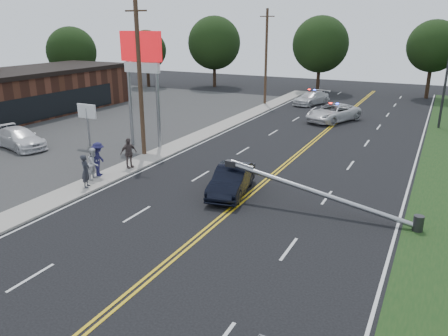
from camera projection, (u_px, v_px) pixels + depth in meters
The scene contains 23 objects.
ground at pixel (152, 276), 15.35m from camera, with size 120.00×120.00×0.00m, color black.
parking_lot at pixel (10, 143), 32.36m from camera, with size 25.00×60.00×0.01m, color #2D2D2D.
sidewalk at pixel (136, 164), 27.40m from camera, with size 1.80×70.00×0.12m, color #9C968D.
centerline_yellow at pixel (259, 186), 23.83m from camera, with size 0.36×80.00×0.00m, color gold.
pylon_sign at pixel (142, 61), 29.82m from camera, with size 3.20×0.35×8.00m.
small_sign at pixel (87, 115), 30.77m from camera, with size 1.60×0.14×3.10m.
traffic_signal at pixel (446, 78), 35.95m from camera, with size 0.28×0.41×7.05m.
fallen_streetlight at pixel (328, 196), 20.06m from camera, with size 9.36×0.44×1.91m.
utility_pole_mid at pixel (140, 79), 27.86m from camera, with size 1.60×0.28×10.00m.
utility_pole_far at pixel (266, 57), 46.53m from camera, with size 1.60×0.28×10.00m.
tree_3 at pixel (72, 52), 55.71m from camera, with size 6.20×6.20×8.20m.
tree_4 at pixel (147, 50), 60.38m from camera, with size 5.36×5.36×7.72m.
tree_5 at pixel (214, 43), 59.91m from camera, with size 7.19×7.19×9.57m.
tree_6 at pixel (320, 44), 55.21m from camera, with size 7.05×7.05×9.53m.
tree_7 at pixel (434, 46), 50.29m from camera, with size 5.94×5.94×9.00m.
crashed_sedan at pixel (232, 180), 22.59m from camera, with size 1.57×4.50×1.48m, color black.
parked_car at pixel (19, 138), 30.98m from camera, with size 2.02×4.96×1.44m, color silver.
emergency_a at pixel (333, 113), 39.53m from camera, with size 2.61×5.67×1.58m, color silver.
emergency_b at pixel (311, 98), 47.84m from camera, with size 2.02×4.96×1.44m, color silver.
bystander_a at pixel (86, 171), 23.12m from camera, with size 0.66×0.43×1.80m, color #292A31.
bystander_b at pixel (94, 163), 24.41m from camera, with size 0.87×0.68×1.79m, color silver.
bystander_c at pixel (98, 159), 24.86m from camera, with size 1.27×0.73×1.97m, color #1D1C46.
bystander_d at pixel (129, 153), 26.26m from camera, with size 1.08×0.45×1.85m, color #564644.
Camera 1 is at (8.28, -10.82, 8.41)m, focal length 35.00 mm.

